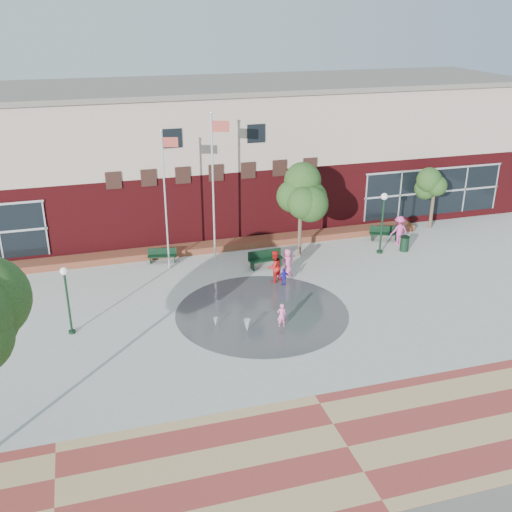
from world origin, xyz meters
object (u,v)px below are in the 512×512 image
object	(u,v)px
flagpole_right	(214,180)
trash_can	(404,244)
child_splash	(282,315)
flagpole_left	(166,194)
bench_left	(162,258)

from	to	relation	value
flagpole_right	trash_can	bearing A→B (deg)	12.41
trash_can	child_splash	size ratio (longest dim) A/B	0.78
trash_can	child_splash	distance (m)	12.17
flagpole_left	child_splash	distance (m)	9.86
bench_left	trash_can	bearing A→B (deg)	0.46
flagpole_right	trash_can	size ratio (longest dim) A/B	9.15
flagpole_right	flagpole_left	bearing A→B (deg)	-148.18
bench_left	child_splash	distance (m)	10.06
child_splash	trash_can	bearing A→B (deg)	-142.55
bench_left	child_splash	bearing A→B (deg)	-55.26
flagpole_right	bench_left	world-z (taller)	flagpole_right
flagpole_right	bench_left	size ratio (longest dim) A/B	5.03
flagpole_left	bench_left	xyz separation A→B (m)	(-0.30, 0.91, -4.12)
child_splash	flagpole_left	bearing A→B (deg)	-60.62
flagpole_right	bench_left	xyz separation A→B (m)	(-3.08, 0.44, -4.54)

